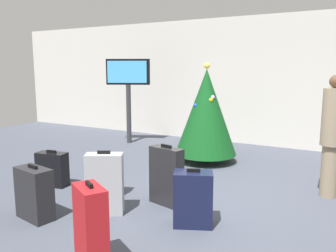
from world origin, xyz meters
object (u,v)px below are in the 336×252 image
object	(u,v)px
suitcase_2	(104,174)
suitcase_6	(52,169)
suitcase_0	(91,229)
traveller_1	(332,133)
flight_info_kiosk	(128,83)
suitcase_1	(105,184)
suitcase_3	(193,199)
suitcase_4	(166,176)
suitcase_5	(34,193)
holiday_tree	(206,112)

from	to	relation	value
suitcase_2	suitcase_6	size ratio (longest dim) A/B	1.15
suitcase_0	suitcase_2	bearing A→B (deg)	126.14
traveller_1	flight_info_kiosk	bearing A→B (deg)	160.95
suitcase_1	suitcase_3	bearing A→B (deg)	11.99
suitcase_4	suitcase_1	bearing A→B (deg)	-129.82
suitcase_1	suitcase_5	distance (m)	0.85
traveller_1	suitcase_3	distance (m)	2.32
traveller_1	suitcase_1	bearing A→B (deg)	-139.78
flight_info_kiosk	suitcase_0	bearing A→B (deg)	-57.90
suitcase_0	suitcase_1	distance (m)	1.27
holiday_tree	flight_info_kiosk	xyz separation A→B (m)	(-2.37, 0.71, 0.49)
suitcase_4	suitcase_5	distance (m)	1.68
suitcase_2	suitcase_4	size ratio (longest dim) A/B	0.80
suitcase_1	flight_info_kiosk	bearing A→B (deg)	121.58
suitcase_1	suitcase_6	size ratio (longest dim) A/B	1.43
suitcase_2	traveller_1	bearing A→B (deg)	28.45
holiday_tree	suitcase_2	size ratio (longest dim) A/B	2.94
suitcase_5	traveller_1	bearing A→B (deg)	40.15
suitcase_2	suitcase_3	size ratio (longest dim) A/B	0.96
suitcase_2	suitcase_0	bearing A→B (deg)	-53.86
suitcase_1	traveller_1	bearing A→B (deg)	40.22
traveller_1	suitcase_6	bearing A→B (deg)	-157.12
flight_info_kiosk	suitcase_4	bearing A→B (deg)	-47.38
flight_info_kiosk	suitcase_1	bearing A→B (deg)	-58.42
flight_info_kiosk	suitcase_3	size ratio (longest dim) A/B	2.99
traveller_1	suitcase_5	distance (m)	4.08
flight_info_kiosk	suitcase_5	distance (m)	4.66
holiday_tree	suitcase_4	world-z (taller)	holiday_tree
suitcase_1	suitcase_4	distance (m)	0.83
suitcase_0	suitcase_5	world-z (taller)	suitcase_0
suitcase_0	suitcase_1	size ratio (longest dim) A/B	1.02
flight_info_kiosk	suitcase_4	size ratio (longest dim) A/B	2.48
suitcase_5	holiday_tree	bearing A→B (deg)	77.70
suitcase_3	suitcase_4	bearing A→B (deg)	145.73
flight_info_kiosk	suitcase_2	xyz separation A→B (m)	(1.83, -3.17, -1.17)
suitcase_0	flight_info_kiosk	bearing A→B (deg)	122.10
suitcase_2	suitcase_6	distance (m)	0.99
suitcase_1	suitcase_5	world-z (taller)	suitcase_1
suitcase_0	suitcase_4	distance (m)	1.70
suitcase_4	suitcase_6	world-z (taller)	suitcase_4
suitcase_6	suitcase_4	bearing A→B (deg)	6.09
suitcase_1	holiday_tree	bearing A→B (deg)	87.82
flight_info_kiosk	traveller_1	bearing A→B (deg)	-19.05
traveller_1	suitcase_6	size ratio (longest dim) A/B	3.04
holiday_tree	suitcase_4	size ratio (longest dim) A/B	2.34
suitcase_0	suitcase_4	xyz separation A→B (m)	(-0.17, 1.69, -0.00)
suitcase_0	suitcase_2	distance (m)	1.93
holiday_tree	suitcase_3	size ratio (longest dim) A/B	2.83
traveller_1	suitcase_0	xyz separation A→B (m)	(-1.72, -3.11, -0.53)
traveller_1	suitcase_0	bearing A→B (deg)	-119.04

